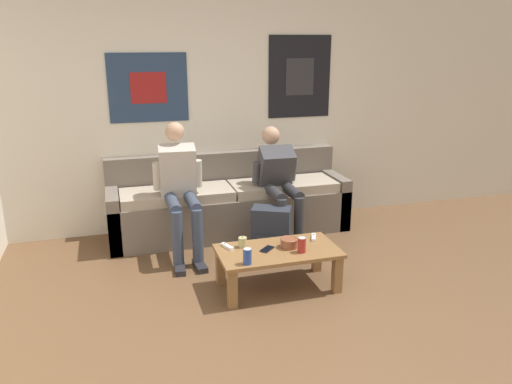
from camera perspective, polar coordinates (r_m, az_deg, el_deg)
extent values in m
plane|color=brown|center=(3.54, 2.06, -16.74)|extent=(18.00, 18.00, 0.00)
cube|color=silver|center=(5.33, -6.11, 9.39)|extent=(10.00, 0.05, 2.55)
cube|color=navy|center=(5.20, -12.21, 11.56)|extent=(0.79, 0.01, 0.68)
cube|color=maroon|center=(5.20, -12.20, 11.55)|extent=(0.35, 0.01, 0.31)
cube|color=black|center=(5.56, 5.02, 12.98)|extent=(0.71, 0.01, 0.87)
cube|color=#2D2D33|center=(5.56, 5.04, 12.98)|extent=(0.32, 0.01, 0.39)
cube|color=#70665B|center=(5.47, -3.63, 0.37)|extent=(2.49, 0.13, 0.82)
cube|color=#70665B|center=(5.22, -2.78, -2.64)|extent=(2.49, 0.53, 0.44)
cube|color=#70665B|center=(5.07, -15.92, -3.17)|extent=(0.12, 0.53, 0.56)
cube|color=#70665B|center=(5.58, 9.10, -0.88)|extent=(0.12, 0.53, 0.56)
cube|color=#B2A38E|center=(5.04, -9.04, -0.34)|extent=(1.10, 0.49, 0.10)
cube|color=#B2A38E|center=(5.29, 3.10, 0.68)|extent=(1.10, 0.49, 0.10)
cube|color=olive|center=(4.08, 2.53, -6.77)|extent=(0.98, 0.53, 0.03)
cube|color=olive|center=(4.23, -4.09, -8.46)|extent=(0.07, 0.07, 0.31)
cube|color=olive|center=(4.47, 6.96, -7.07)|extent=(0.07, 0.07, 0.31)
cube|color=olive|center=(3.86, -2.73, -11.00)|extent=(0.07, 0.07, 0.31)
cube|color=olive|center=(4.13, 9.25, -9.28)|extent=(0.07, 0.07, 0.31)
cylinder|color=#384256|center=(4.61, -9.48, -1.34)|extent=(0.11, 0.45, 0.11)
cylinder|color=#384256|center=(4.49, -8.95, -5.31)|extent=(0.10, 0.10, 0.51)
cube|color=#232328|center=(4.53, -8.68, -8.64)|extent=(0.11, 0.25, 0.05)
cylinder|color=#384256|center=(4.63, -7.27, -1.15)|extent=(0.11, 0.45, 0.11)
cylinder|color=#384256|center=(4.51, -6.68, -5.09)|extent=(0.10, 0.10, 0.51)
cube|color=#232328|center=(4.55, -6.42, -8.41)|extent=(0.11, 0.25, 0.05)
cube|color=beige|center=(4.81, -8.96, 2.39)|extent=(0.36, 0.33, 0.52)
sphere|color=tan|center=(4.80, -9.27, 6.82)|extent=(0.18, 0.18, 0.18)
cylinder|color=beige|center=(4.80, -11.23, 1.77)|extent=(0.08, 0.10, 0.27)
cylinder|color=beige|center=(4.85, -6.66, 2.13)|extent=(0.08, 0.10, 0.27)
cylinder|color=#2D2D33|center=(4.86, 2.23, -0.19)|extent=(0.11, 0.37, 0.11)
cylinder|color=#2D2D33|center=(4.77, 2.91, -3.76)|extent=(0.10, 0.10, 0.51)
cube|color=#232328|center=(4.81, 3.14, -6.90)|extent=(0.11, 0.25, 0.05)
cylinder|color=#2D2D33|center=(4.91, 4.22, -0.01)|extent=(0.11, 0.37, 0.11)
cylinder|color=#2D2D33|center=(4.83, 4.93, -3.54)|extent=(0.10, 0.10, 0.51)
cube|color=#232328|center=(4.87, 5.15, -6.64)|extent=(0.11, 0.25, 0.05)
cube|color=#3F3F44|center=(5.09, 2.21, 2.79)|extent=(0.36, 0.40, 0.47)
sphere|color=tan|center=(5.16, 1.71, 6.48)|extent=(0.19, 0.19, 0.19)
cylinder|color=#3F3F44|center=(5.06, 0.06, 2.25)|extent=(0.08, 0.13, 0.24)
cylinder|color=#3F3F44|center=(5.18, 4.18, 2.55)|extent=(0.08, 0.13, 0.24)
cube|color=#282D38|center=(4.71, 1.76, -4.59)|extent=(0.41, 0.35, 0.48)
cube|color=#282D38|center=(4.66, 1.58, -6.25)|extent=(0.26, 0.18, 0.22)
cylinder|color=brown|center=(4.11, 3.79, -5.83)|extent=(0.14, 0.14, 0.07)
torus|color=brown|center=(4.10, 3.80, -5.40)|extent=(0.15, 0.15, 0.02)
cylinder|color=tan|center=(4.10, -1.54, -5.76)|extent=(0.07, 0.07, 0.08)
cylinder|color=black|center=(4.09, -1.55, -5.14)|extent=(0.00, 0.00, 0.01)
cylinder|color=#28479E|center=(3.80, -0.99, -7.37)|extent=(0.07, 0.07, 0.12)
cylinder|color=silver|center=(3.77, -1.00, -6.51)|extent=(0.06, 0.06, 0.00)
cylinder|color=maroon|center=(4.02, 5.25, -6.05)|extent=(0.07, 0.07, 0.12)
cylinder|color=silver|center=(3.99, 5.27, -5.23)|extent=(0.06, 0.06, 0.00)
cube|color=white|center=(4.10, -3.30, -6.23)|extent=(0.08, 0.15, 0.02)
cylinder|color=#333842|center=(4.12, -3.56, -5.91)|extent=(0.01, 0.01, 0.00)
cube|color=white|center=(4.31, 6.60, -5.17)|extent=(0.09, 0.15, 0.02)
cylinder|color=#333842|center=(4.33, 6.60, -4.84)|extent=(0.01, 0.01, 0.00)
cube|color=black|center=(4.06, 1.28, -6.55)|extent=(0.14, 0.14, 0.01)
cube|color=black|center=(4.06, 1.28, -6.47)|extent=(0.13, 0.13, 0.00)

